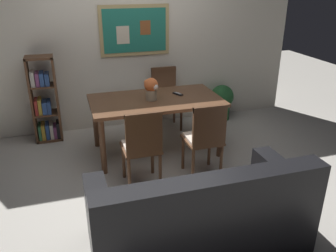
# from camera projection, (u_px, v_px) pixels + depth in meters

# --- Properties ---
(ground_plane) EXTENTS (12.00, 12.00, 0.00)m
(ground_plane) POSITION_uv_depth(u_px,v_px,m) (158.00, 170.00, 4.23)
(ground_plane) COLOR #B7B2A8
(wall_back_with_painting) EXTENTS (5.20, 0.14, 2.60)m
(wall_back_with_painting) POSITION_uv_depth(u_px,v_px,m) (128.00, 40.00, 5.10)
(wall_back_with_painting) COLOR silver
(wall_back_with_painting) RESTS_ON ground_plane
(dining_table) EXTENTS (1.64, 0.92, 0.73)m
(dining_table) POSITION_uv_depth(u_px,v_px,m) (156.00, 105.00, 4.44)
(dining_table) COLOR brown
(dining_table) RESTS_ON ground_plane
(dining_chair_far_right) EXTENTS (0.40, 0.41, 0.91)m
(dining_chair_far_right) POSITION_uv_depth(u_px,v_px,m) (166.00, 93.00, 5.27)
(dining_chair_far_right) COLOR brown
(dining_chair_far_right) RESTS_ON ground_plane
(dining_chair_near_right) EXTENTS (0.40, 0.41, 0.91)m
(dining_chair_near_right) POSITION_uv_depth(u_px,v_px,m) (205.00, 135.00, 3.87)
(dining_chair_near_right) COLOR brown
(dining_chair_near_right) RESTS_ON ground_plane
(dining_chair_near_left) EXTENTS (0.40, 0.41, 0.91)m
(dining_chair_near_left) POSITION_uv_depth(u_px,v_px,m) (142.00, 143.00, 3.68)
(dining_chair_near_left) COLOR brown
(dining_chair_near_left) RESTS_ON ground_plane
(leather_couch) EXTENTS (1.80, 0.84, 0.84)m
(leather_couch) POSITION_uv_depth(u_px,v_px,m) (199.00, 217.00, 2.90)
(leather_couch) COLOR black
(leather_couch) RESTS_ON ground_plane
(bookshelf) EXTENTS (0.36, 0.28, 1.19)m
(bookshelf) POSITION_uv_depth(u_px,v_px,m) (45.00, 104.00, 4.82)
(bookshelf) COLOR brown
(bookshelf) RESTS_ON ground_plane
(potted_ivy) EXTENTS (0.37, 0.37, 0.61)m
(potted_ivy) POSITION_uv_depth(u_px,v_px,m) (222.00, 100.00, 5.69)
(potted_ivy) COLOR #B2ADA3
(potted_ivy) RESTS_ON ground_plane
(flower_vase) EXTENTS (0.18, 0.20, 0.28)m
(flower_vase) POSITION_uv_depth(u_px,v_px,m) (151.00, 88.00, 4.31)
(flower_vase) COLOR tan
(flower_vase) RESTS_ON dining_table
(tv_remote) EXTENTS (0.11, 0.16, 0.02)m
(tv_remote) POSITION_uv_depth(u_px,v_px,m) (178.00, 94.00, 4.56)
(tv_remote) COLOR black
(tv_remote) RESTS_ON dining_table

